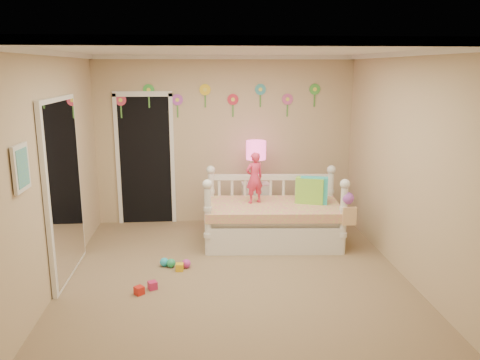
{
  "coord_description": "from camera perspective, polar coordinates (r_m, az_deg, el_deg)",
  "views": [
    {
      "loc": [
        -0.37,
        -5.19,
        2.41
      ],
      "look_at": [
        0.1,
        0.6,
        1.05
      ],
      "focal_mm": 35.86,
      "sensor_mm": 36.0,
      "label": 1
    }
  ],
  "objects": [
    {
      "name": "mirror_closet",
      "position": [
        5.88,
        -20.19,
        -1.03
      ],
      "size": [
        0.07,
        1.3,
        2.1
      ],
      "primitive_type": "cube",
      "color": "white",
      "rests_on": "left_wall"
    },
    {
      "name": "right_wall",
      "position": [
        5.81,
        19.52,
        1.4
      ],
      "size": [
        0.01,
        4.5,
        2.6
      ],
      "primitive_type": "cube",
      "color": "tan",
      "rests_on": "floor"
    },
    {
      "name": "closet_doorway",
      "position": [
        7.61,
        -11.21,
        2.51
      ],
      "size": [
        0.9,
        0.04,
        2.07
      ],
      "primitive_type": "cube",
      "color": "black",
      "rests_on": "back_wall"
    },
    {
      "name": "flower_decals",
      "position": [
        7.45,
        -2.51,
        9.55
      ],
      "size": [
        3.4,
        0.02,
        0.5
      ],
      "primitive_type": null,
      "color": "#B2668C",
      "rests_on": "back_wall"
    },
    {
      "name": "ceiling",
      "position": [
        5.21,
        -0.59,
        15.26
      ],
      "size": [
        4.0,
        4.5,
        0.01
      ],
      "primitive_type": "cube",
      "color": "white",
      "rests_on": "floor"
    },
    {
      "name": "floor",
      "position": [
        5.74,
        -0.52,
        -11.67
      ],
      "size": [
        4.0,
        4.5,
        0.01
      ],
      "primitive_type": "cube",
      "color": "#7F684C",
      "rests_on": "ground"
    },
    {
      "name": "crown_molding",
      "position": [
        5.21,
        -0.58,
        14.93
      ],
      "size": [
        4.0,
        4.5,
        0.06
      ],
      "primitive_type": null,
      "color": "white",
      "rests_on": "ceiling"
    },
    {
      "name": "pillow_lime",
      "position": [
        6.73,
        8.29,
        -1.26
      ],
      "size": [
        0.41,
        0.26,
        0.36
      ],
      "primitive_type": "cube",
      "rotation": [
        0.0,
        0.0,
        -0.35
      ],
      "color": "#8DDD43",
      "rests_on": "daybed"
    },
    {
      "name": "back_wall",
      "position": [
        7.53,
        -1.77,
        4.7
      ],
      "size": [
        4.0,
        0.01,
        2.6
      ],
      "primitive_type": "cube",
      "color": "tan",
      "rests_on": "floor"
    },
    {
      "name": "child",
      "position": [
        6.65,
        1.72,
        0.26
      ],
      "size": [
        0.31,
        0.26,
        0.72
      ],
      "primitive_type": "imported",
      "rotation": [
        0.0,
        0.0,
        3.52
      ],
      "color": "#EE365F",
      "rests_on": "daybed"
    },
    {
      "name": "hanging_bag",
      "position": [
        6.38,
        12.67,
        -3.47
      ],
      "size": [
        0.2,
        0.16,
        0.36
      ],
      "primitive_type": null,
      "color": "beige",
      "rests_on": "daybed"
    },
    {
      "name": "wall_picture",
      "position": [
        4.66,
        -24.63,
        1.32
      ],
      "size": [
        0.05,
        0.34,
        0.42
      ],
      "primitive_type": "cube",
      "color": "white",
      "rests_on": "left_wall"
    },
    {
      "name": "left_wall",
      "position": [
        5.56,
        -21.6,
        0.7
      ],
      "size": [
        0.01,
        4.5,
        2.6
      ],
      "primitive_type": "cube",
      "color": "tan",
      "rests_on": "floor"
    },
    {
      "name": "toy_scatter",
      "position": [
        5.63,
        -9.73,
        -11.74
      ],
      "size": [
        1.09,
        1.45,
        0.11
      ],
      "primitive_type": null,
      "rotation": [
        0.0,
        0.0,
        0.24
      ],
      "color": "#996666",
      "rests_on": "floor"
    },
    {
      "name": "daybed",
      "position": [
        6.71,
        3.95,
        -3.33
      ],
      "size": [
        1.94,
        1.14,
        1.02
      ],
      "primitive_type": null,
      "rotation": [
        0.0,
        0.0,
        -0.07
      ],
      "color": "white",
      "rests_on": "floor"
    },
    {
      "name": "pillow_turquoise",
      "position": [
        6.73,
        8.79,
        -1.22
      ],
      "size": [
        0.4,
        0.23,
        0.38
      ],
      "primitive_type": "cube",
      "rotation": [
        0.0,
        0.0,
        -0.27
      ],
      "color": "#24B2B7",
      "rests_on": "daybed"
    },
    {
      "name": "nightstand",
      "position": [
        7.42,
        1.87,
        -3.01
      ],
      "size": [
        0.42,
        0.32,
        0.69
      ],
      "primitive_type": "cube",
      "rotation": [
        0.0,
        0.0,
        0.01
      ],
      "color": "white",
      "rests_on": "floor"
    },
    {
      "name": "table_lamp",
      "position": [
        7.24,
        1.92,
        2.94
      ],
      "size": [
        0.3,
        0.3,
        0.66
      ],
      "color": "#D61C89",
      "rests_on": "nightstand"
    }
  ]
}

